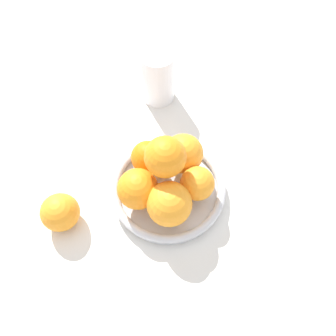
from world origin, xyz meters
name	(u,v)px	position (x,y,z in m)	size (l,w,h in m)	color
ground_plane	(168,192)	(0.00, 0.00, 0.00)	(4.00, 4.00, 0.00)	silver
fruit_bowl	(168,189)	(0.00, 0.00, 0.02)	(0.23, 0.23, 0.03)	silver
orange_pile	(167,175)	(0.00, 0.00, 0.08)	(0.19, 0.18, 0.14)	orange
stray_orange	(60,212)	(-0.18, 0.11, 0.04)	(0.07, 0.07, 0.07)	orange
drinking_glass	(158,77)	(0.18, 0.20, 0.06)	(0.08, 0.08, 0.13)	white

